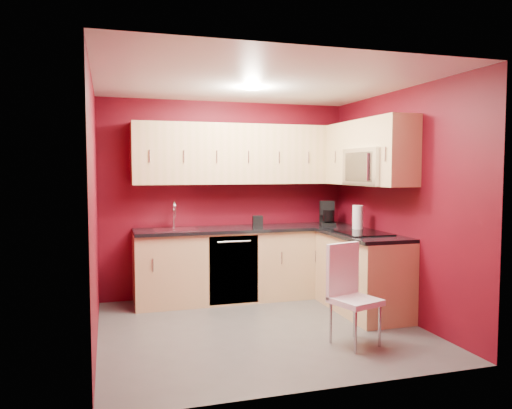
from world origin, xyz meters
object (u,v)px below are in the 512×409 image
coffee_maker (328,213)px  dining_chair (355,295)px  napkin_holder (258,221)px  sink (176,227)px  microwave (374,167)px  paper_towel (358,218)px

coffee_maker → dining_chair: 2.03m
coffee_maker → napkin_holder: coffee_maker is taller
napkin_holder → sink: bearing=-179.1°
napkin_holder → coffee_maker: bearing=-5.2°
dining_chair → sink: bearing=109.4°
napkin_holder → dining_chair: 2.03m
coffee_maker → dining_chair: coffee_maker is taller
coffee_maker → dining_chair: bearing=-92.0°
sink → coffee_maker: sink is taller
dining_chair → coffee_maker: bearing=56.1°
microwave → dining_chair: (-0.69, -0.91, -1.19)m
sink → napkin_holder: (1.04, 0.02, 0.03)m
sink → napkin_holder: sink is taller
napkin_holder → paper_towel: 1.25m
paper_towel → dining_chair: paper_towel is taller
dining_chair → paper_towel: bearing=44.5°
paper_towel → sink: bearing=162.0°
coffee_maker → dining_chair: (-0.57, -1.85, -0.60)m
sink → coffee_maker: 1.98m
paper_towel → napkin_holder: bearing=146.4°
microwave → coffee_maker: (-0.12, 0.94, -0.60)m
paper_towel → dining_chair: (-0.68, -1.24, -0.59)m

